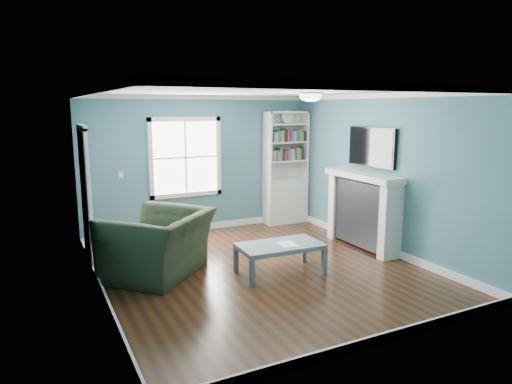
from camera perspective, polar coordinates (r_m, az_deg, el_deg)
name	(u,v)px	position (r m, az deg, el deg)	size (l,w,h in m)	color
floor	(260,270)	(6.87, 0.47, -9.69)	(5.00, 5.00, 0.00)	black
room_walls	(260,164)	(6.50, 0.49, 3.51)	(5.00, 5.00, 5.00)	#3C6B74
trim	(260,188)	(6.55, 0.49, 0.52)	(4.50, 5.00, 2.60)	white
window	(186,157)	(8.69, -8.80, 4.30)	(1.40, 0.06, 1.50)	white
bookshelf	(285,179)	(9.43, 3.70, 1.66)	(0.90, 0.35, 2.31)	silver
fireplace	(363,211)	(7.97, 13.26, -2.36)	(0.44, 1.58, 1.30)	black
tv	(372,147)	(7.88, 14.27, 5.48)	(0.06, 1.10, 0.65)	black
door	(86,196)	(7.29, -20.54, -0.43)	(0.12, 0.98, 2.17)	silver
ceiling_fixture	(311,96)	(6.99, 6.85, 11.88)	(0.38, 0.38, 0.15)	white
light_switch	(121,175)	(8.43, -16.53, 2.09)	(0.08, 0.01, 0.12)	white
recliner	(158,234)	(6.65, -12.16, -5.09)	(1.40, 0.91, 1.22)	#1F2D1C
coffee_table	(280,248)	(6.63, 3.01, -6.98)	(1.23, 0.71, 0.44)	#525963
paper_sheet	(288,244)	(6.61, 3.96, -6.52)	(0.23, 0.30, 0.00)	white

